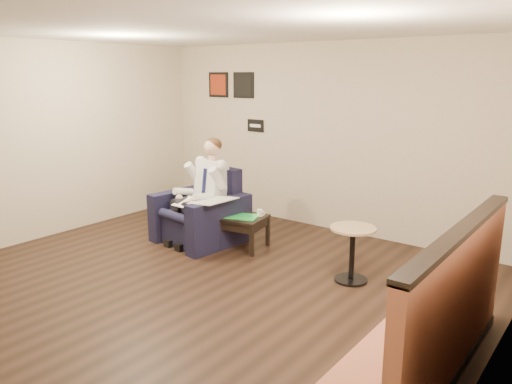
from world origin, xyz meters
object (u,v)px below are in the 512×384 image
Objects in this scene: seated_man at (192,195)px; cafe_table at (352,254)px; armchair at (200,207)px; green_folder at (241,216)px; smartphone at (253,214)px; coffee_mug at (260,213)px; side_table at (244,232)px; banquette at (425,301)px.

seated_man is 2.15× the size of cafe_table.
armchair is 2.36× the size of green_folder.
coffee_mug is at bearing -7.10° from smartphone.
cafe_table is at bearing 7.84° from armchair.
smartphone is 1.69m from cafe_table.
side_table is 3.31m from banquette.
armchair reaches higher than cafe_table.
seated_man is 2.56× the size of side_table.
seated_man reaches higher than coffee_mug.
green_folder reaches higher than side_table.
side_table is 0.84× the size of cafe_table.
armchair is at bearing -169.04° from green_folder.
coffee_mug is at bearing 169.85° from cafe_table.
coffee_mug is (0.85, 0.43, -0.20)m from seated_man.
armchair reaches higher than coffee_mug.
armchair is 0.23m from seated_man.
coffee_mug reaches higher than smartphone.
cafe_table is (1.71, -0.10, -0.13)m from green_folder.
armchair reaches higher than side_table.
smartphone is 0.06× the size of banquette.
banquette reaches higher than coffee_mug.
seated_man is 3.13× the size of green_folder.
cafe_table is at bearing -3.34° from green_folder.
cafe_table is (1.68, -0.12, 0.10)m from side_table.
cafe_table is at bearing 11.01° from seated_man.
side_table is (0.68, 0.15, -0.29)m from armchair.
banquette reaches higher than cafe_table.
seated_man reaches higher than smartphone.
seated_man reaches higher than banquette.
smartphone reaches higher than side_table.
cafe_table is at bearing -4.23° from side_table.
armchair is 2.37m from cafe_table.
coffee_mug is at bearing 27.00° from armchair.
smartphone is at bearing 39.21° from seated_man.
seated_man is at bearing -90.00° from armchair.
armchair is at bearing -160.19° from coffee_mug.
seated_man is at bearing -157.86° from side_table.
side_table is (0.70, 0.28, -0.47)m from seated_man.
seated_man reaches higher than cafe_table.
coffee_mug is at bearing 44.04° from side_table.
side_table is at bearing 29.33° from seated_man.
green_folder is at bearing -135.96° from side_table.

